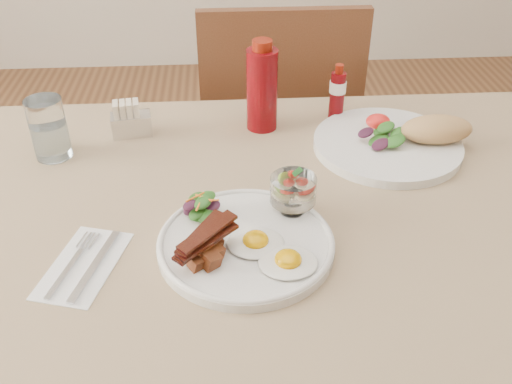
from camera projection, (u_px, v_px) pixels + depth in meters
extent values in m
cylinder|color=brown|center=(61.00, 256.00, 1.48)|extent=(0.06, 0.06, 0.71)
cylinder|color=brown|center=(502.00, 238.00, 1.55)|extent=(0.06, 0.06, 0.71)
cube|color=brown|center=(315.00, 219.00, 1.00)|extent=(1.30, 0.85, 0.04)
cube|color=tan|center=(315.00, 209.00, 0.99)|extent=(1.33, 0.88, 0.00)
cylinder|color=brown|center=(219.00, 238.00, 1.75)|extent=(0.04, 0.04, 0.45)
cylinder|color=brown|center=(335.00, 233.00, 1.77)|extent=(0.04, 0.04, 0.45)
cylinder|color=brown|center=(218.00, 174.00, 2.04)|extent=(0.04, 0.04, 0.45)
cylinder|color=brown|center=(317.00, 170.00, 2.06)|extent=(0.04, 0.04, 0.45)
cube|color=brown|center=(274.00, 139.00, 1.77)|extent=(0.42, 0.42, 0.03)
cube|color=brown|center=(282.00, 98.00, 1.47)|extent=(0.42, 0.03, 0.46)
cylinder|color=silver|center=(246.00, 244.00, 0.90)|extent=(0.28, 0.28, 0.02)
ellipsoid|color=silver|center=(288.00, 262.00, 0.85)|extent=(0.10, 0.09, 0.01)
ellipsoid|color=#EA9F04|center=(288.00, 259.00, 0.84)|extent=(0.04, 0.04, 0.02)
ellipsoid|color=silver|center=(256.00, 243.00, 0.88)|extent=(0.10, 0.09, 0.01)
ellipsoid|color=#EA9F04|center=(256.00, 240.00, 0.88)|extent=(0.04, 0.04, 0.02)
cube|color=brown|center=(198.00, 251.00, 0.86)|extent=(0.03, 0.03, 0.02)
cube|color=brown|center=(214.00, 252.00, 0.85)|extent=(0.03, 0.03, 0.02)
cube|color=brown|center=(197.00, 263.00, 0.84)|extent=(0.03, 0.03, 0.02)
cube|color=brown|center=(213.00, 243.00, 0.87)|extent=(0.03, 0.03, 0.02)
cube|color=brown|center=(211.00, 260.00, 0.84)|extent=(0.03, 0.03, 0.02)
cube|color=brown|center=(188.00, 253.00, 0.86)|extent=(0.03, 0.03, 0.02)
cube|color=brown|center=(208.00, 242.00, 0.85)|extent=(0.03, 0.03, 0.02)
cube|color=brown|center=(201.00, 247.00, 0.84)|extent=(0.03, 0.03, 0.02)
cube|color=brown|center=(211.00, 238.00, 0.86)|extent=(0.03, 0.03, 0.02)
cube|color=#4B1C0C|center=(202.00, 241.00, 0.84)|extent=(0.09, 0.09, 0.01)
cube|color=#4B1C0C|center=(208.00, 240.00, 0.84)|extent=(0.10, 0.08, 0.01)
cube|color=#4B1C0C|center=(201.00, 233.00, 0.84)|extent=(0.08, 0.10, 0.01)
cube|color=#4B1C0C|center=(208.00, 232.00, 0.84)|extent=(0.09, 0.09, 0.01)
ellipsoid|color=#1B5115|center=(202.00, 214.00, 0.94)|extent=(0.04, 0.03, 0.01)
ellipsoid|color=#1B5115|center=(210.00, 207.00, 0.95)|extent=(0.04, 0.03, 0.01)
ellipsoid|color=#341024|center=(191.00, 209.00, 0.95)|extent=(0.03, 0.03, 0.01)
ellipsoid|color=#1B5115|center=(207.00, 216.00, 0.93)|extent=(0.04, 0.03, 0.01)
ellipsoid|color=#1B5115|center=(197.00, 214.00, 0.93)|extent=(0.04, 0.03, 0.01)
ellipsoid|color=#341024|center=(213.00, 206.00, 0.94)|extent=(0.03, 0.03, 0.01)
ellipsoid|color=#1B5115|center=(196.00, 199.00, 0.95)|extent=(0.04, 0.03, 0.01)
ellipsoid|color=#1B5115|center=(206.00, 197.00, 0.95)|extent=(0.03, 0.03, 0.01)
ellipsoid|color=#341024|center=(190.00, 205.00, 0.92)|extent=(0.03, 0.02, 0.01)
ellipsoid|color=#1B5115|center=(203.00, 203.00, 0.92)|extent=(0.04, 0.03, 0.01)
ellipsoid|color=#1B5115|center=(208.00, 197.00, 0.93)|extent=(0.03, 0.03, 0.01)
cylinder|color=orange|center=(204.00, 198.00, 0.93)|extent=(0.03, 0.03, 0.01)
cylinder|color=orange|center=(195.00, 197.00, 0.93)|extent=(0.03, 0.02, 0.01)
cylinder|color=orange|center=(208.00, 200.00, 0.93)|extent=(0.04, 0.01, 0.01)
cylinder|color=orange|center=(200.00, 203.00, 0.92)|extent=(0.01, 0.04, 0.01)
cylinder|color=white|center=(292.00, 208.00, 0.96)|extent=(0.04, 0.04, 0.01)
cylinder|color=white|center=(293.00, 203.00, 0.95)|extent=(0.02, 0.02, 0.01)
cylinder|color=white|center=(293.00, 190.00, 0.93)|extent=(0.08, 0.08, 0.04)
cylinder|color=#FFEEB4|center=(285.00, 193.00, 0.94)|extent=(0.02, 0.02, 0.01)
cylinder|color=#FFEEB4|center=(301.00, 192.00, 0.94)|extent=(0.02, 0.02, 0.01)
cylinder|color=#FFEEB4|center=(290.00, 186.00, 0.95)|extent=(0.02, 0.02, 0.01)
cylinder|color=#91C03A|center=(286.00, 181.00, 0.93)|extent=(0.03, 0.03, 0.01)
cone|color=red|center=(302.00, 183.00, 0.92)|extent=(0.02, 0.02, 0.02)
cone|color=red|center=(288.00, 183.00, 0.92)|extent=(0.02, 0.02, 0.02)
cone|color=red|center=(292.00, 174.00, 0.93)|extent=(0.02, 0.02, 0.02)
ellipsoid|color=#2D7E32|center=(296.00, 173.00, 0.92)|extent=(0.02, 0.01, 0.00)
ellipsoid|color=#2D7E32|center=(299.00, 170.00, 0.92)|extent=(0.02, 0.01, 0.00)
cylinder|color=silver|center=(387.00, 145.00, 1.15)|extent=(0.30, 0.30, 0.02)
ellipsoid|color=#1B5115|center=(379.00, 141.00, 1.14)|extent=(0.05, 0.05, 0.01)
ellipsoid|color=#1B5115|center=(383.00, 131.00, 1.16)|extent=(0.05, 0.04, 0.01)
ellipsoid|color=#341024|center=(381.00, 144.00, 1.11)|extent=(0.05, 0.04, 0.01)
ellipsoid|color=#1B5115|center=(395.00, 141.00, 1.11)|extent=(0.05, 0.04, 0.01)
ellipsoid|color=#1B5115|center=(398.00, 132.00, 1.14)|extent=(0.04, 0.04, 0.01)
ellipsoid|color=#341024|center=(366.00, 133.00, 1.13)|extent=(0.04, 0.04, 0.01)
ellipsoid|color=#1B5115|center=(386.00, 127.00, 1.14)|extent=(0.05, 0.04, 0.01)
ellipsoid|color=red|center=(378.00, 124.00, 1.18)|extent=(0.05, 0.04, 0.03)
ellipsoid|color=tan|center=(437.00, 128.00, 1.13)|extent=(0.16, 0.12, 0.06)
cylinder|color=#61050A|center=(262.00, 90.00, 1.18)|extent=(0.07, 0.07, 0.17)
cylinder|color=maroon|center=(262.00, 45.00, 1.13)|extent=(0.04, 0.04, 0.02)
cylinder|color=#61050A|center=(337.00, 96.00, 1.23)|extent=(0.04, 0.04, 0.11)
cylinder|color=white|center=(338.00, 87.00, 1.22)|extent=(0.04, 0.04, 0.03)
cylinder|color=maroon|center=(339.00, 69.00, 1.20)|extent=(0.02, 0.02, 0.02)
cube|color=silver|center=(132.00, 125.00, 1.19)|extent=(0.09, 0.06, 0.05)
cube|color=beige|center=(117.00, 114.00, 1.17)|extent=(0.02, 0.04, 0.05)
cube|color=beige|center=(123.00, 114.00, 1.18)|extent=(0.02, 0.04, 0.05)
cube|color=beige|center=(130.00, 113.00, 1.18)|extent=(0.02, 0.04, 0.05)
cube|color=beige|center=(137.00, 112.00, 1.18)|extent=(0.02, 0.04, 0.05)
cylinder|color=white|center=(49.00, 129.00, 1.10)|extent=(0.07, 0.07, 0.12)
cylinder|color=silver|center=(51.00, 140.00, 1.12)|extent=(0.06, 0.06, 0.07)
cube|color=white|center=(84.00, 265.00, 0.87)|extent=(0.14, 0.19, 0.00)
cube|color=silver|center=(95.00, 265.00, 0.87)|extent=(0.06, 0.16, 0.00)
cube|color=silver|center=(65.00, 273.00, 0.85)|extent=(0.04, 0.11, 0.00)
cube|color=silver|center=(82.00, 240.00, 0.91)|extent=(0.01, 0.04, 0.00)
cube|color=silver|center=(86.00, 240.00, 0.91)|extent=(0.01, 0.04, 0.00)
cube|color=silver|center=(90.00, 241.00, 0.91)|extent=(0.01, 0.04, 0.00)
cube|color=silver|center=(94.00, 241.00, 0.91)|extent=(0.01, 0.04, 0.00)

